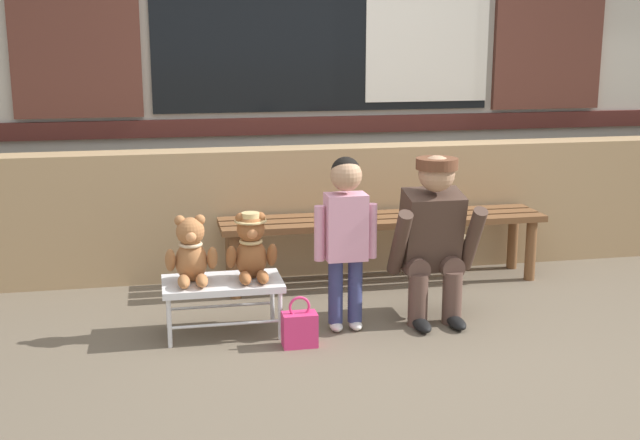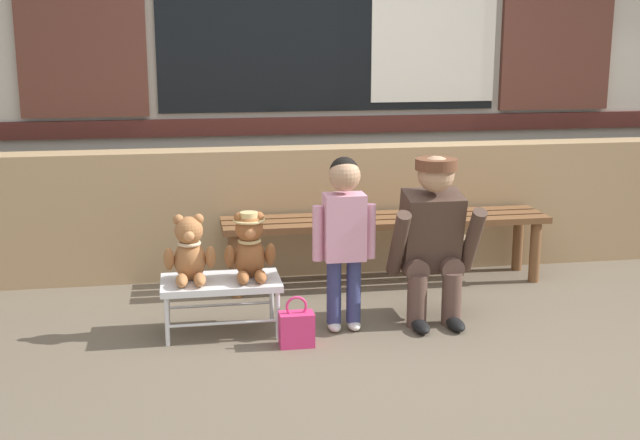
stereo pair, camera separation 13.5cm
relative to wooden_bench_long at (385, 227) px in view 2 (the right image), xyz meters
name	(u,v)px [view 2 (the right image)]	position (x,y,z in m)	size (l,w,h in m)	color
ground_plane	(392,344)	(-0.22, -1.06, -0.37)	(60.00, 60.00, 0.00)	brown
brick_low_wall	(341,209)	(-0.22, 0.37, 0.05)	(8.03, 0.25, 0.85)	tan
wooden_bench_long	(385,227)	(0.00, 0.00, 0.00)	(2.10, 0.40, 0.44)	brown
small_display_bench	(221,286)	(-1.10, -0.74, -0.11)	(0.64, 0.36, 0.30)	silver
teddy_bear_plain	(190,251)	(-1.26, -0.73, 0.09)	(0.28, 0.26, 0.36)	#A86B3D
teddy_bear_with_hat	(250,247)	(-0.94, -0.73, 0.10)	(0.28, 0.27, 0.36)	#93562D
child_standing	(344,225)	(-0.43, -0.80, 0.22)	(0.35, 0.18, 0.96)	navy
adult_crouching	(433,238)	(0.08, -0.74, 0.11)	(0.50, 0.49, 0.95)	brown
handbag_on_ground	(297,328)	(-0.72, -1.00, -0.28)	(0.18, 0.11, 0.27)	#E53370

